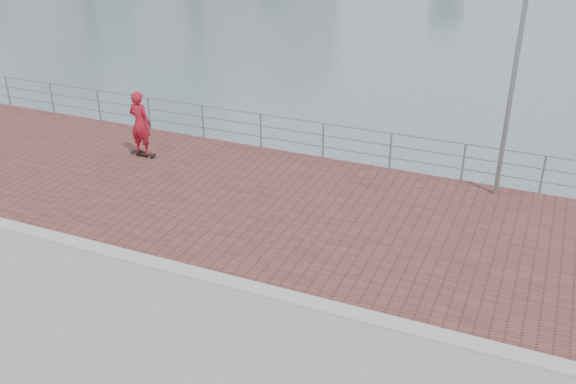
% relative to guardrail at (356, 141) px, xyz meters
% --- Properties ---
extents(water, '(400.00, 400.00, 0.00)m').
position_rel_guardrail_xyz_m(water, '(-0.00, -7.00, -2.69)').
color(water, slate).
rests_on(water, ground).
extents(brick_lane, '(40.00, 6.80, 0.02)m').
position_rel_guardrail_xyz_m(brick_lane, '(-0.00, -3.40, -0.68)').
color(brick_lane, brown).
rests_on(brick_lane, seawall).
extents(curb, '(40.00, 0.40, 0.06)m').
position_rel_guardrail_xyz_m(curb, '(-0.00, -7.00, -0.66)').
color(curb, '#B7B5AD').
rests_on(curb, seawall).
extents(guardrail, '(39.06, 0.06, 1.13)m').
position_rel_guardrail_xyz_m(guardrail, '(0.00, 0.00, 0.00)').
color(guardrail, '#8C9EA8').
rests_on(guardrail, brick_lane).
extents(street_lamp, '(0.44, 1.29, 6.10)m').
position_rel_guardrail_xyz_m(street_lamp, '(4.06, -0.95, 3.65)').
color(street_lamp, gray).
rests_on(street_lamp, brick_lane).
extents(skateboard, '(0.82, 0.24, 0.09)m').
position_rel_guardrail_xyz_m(skateboard, '(-6.02, -2.07, -0.60)').
color(skateboard, black).
rests_on(skateboard, brick_lane).
extents(skateboarder, '(0.72, 0.49, 1.93)m').
position_rel_guardrail_xyz_m(skateboarder, '(-6.02, -2.07, 0.38)').
color(skateboarder, '#B3172A').
rests_on(skateboarder, skateboard).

